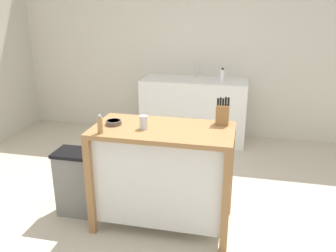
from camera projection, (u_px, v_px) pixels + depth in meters
name	position (u px, v px, depth m)	size (l,w,h in m)	color
ground_plane	(153.00, 223.00, 3.22)	(6.49, 6.49, 0.00)	#BCB29E
wall_back	(196.00, 48.00, 5.15)	(5.49, 0.10, 2.60)	beige
kitchen_island	(163.00, 172.00, 3.07)	(1.20, 0.62, 0.92)	#9E7042
knife_block	(223.00, 114.00, 3.00)	(0.11, 0.09, 0.24)	#9E7042
bowl_ceramic_wide	(114.00, 122.00, 3.02)	(0.14, 0.14, 0.04)	#564C47
drinking_cup	(143.00, 122.00, 2.91)	(0.07, 0.07, 0.11)	silver
pepper_grinder	(100.00, 124.00, 2.80)	(0.04, 0.04, 0.16)	#AD7F4C
trash_bin	(77.00, 182.00, 3.31)	(0.36, 0.28, 0.63)	slate
sink_counter	(194.00, 110.00, 5.10)	(1.49, 0.60, 0.90)	silver
sink_faucet	(196.00, 70.00, 5.04)	(0.02, 0.02, 0.22)	#B7BCC1
bottle_spray_cleaner	(222.00, 75.00, 4.77)	(0.05, 0.05, 0.19)	white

